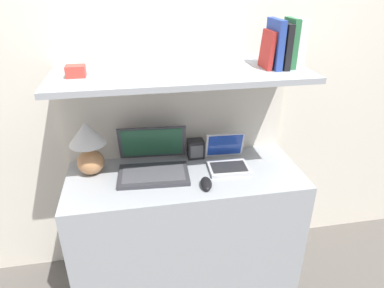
{
  "coord_description": "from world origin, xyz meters",
  "views": [
    {
      "loc": [
        -0.25,
        -1.3,
        1.73
      ],
      "look_at": [
        0.04,
        0.25,
        0.94
      ],
      "focal_mm": 32.0,
      "sensor_mm": 36.0,
      "label": 1
    }
  ],
  "objects_px": {
    "book_green": "(290,43)",
    "book_blue": "(275,44)",
    "shelf_gadget": "(76,71)",
    "router_box": "(196,149)",
    "laptop_small": "(227,160)",
    "book_red": "(267,50)",
    "table_lamp": "(88,145)",
    "laptop_large": "(153,164)",
    "book_black": "(282,46)",
    "computer_mouse": "(206,184)",
    "book_white": "(297,43)"
  },
  "relations": [
    {
      "from": "computer_mouse",
      "to": "book_black",
      "type": "bearing_deg",
      "value": 25.46
    },
    {
      "from": "computer_mouse",
      "to": "book_green",
      "type": "xyz_separation_m",
      "value": [
        0.46,
        0.2,
        0.64
      ]
    },
    {
      "from": "router_box",
      "to": "book_green",
      "type": "xyz_separation_m",
      "value": [
        0.45,
        -0.12,
        0.6
      ]
    },
    {
      "from": "router_box",
      "to": "book_black",
      "type": "relative_size",
      "value": 0.5
    },
    {
      "from": "laptop_large",
      "to": "book_white",
      "type": "relative_size",
      "value": 1.67
    },
    {
      "from": "laptop_small",
      "to": "router_box",
      "type": "relative_size",
      "value": 2.11
    },
    {
      "from": "laptop_large",
      "to": "shelf_gadget",
      "type": "distance_m",
      "value": 0.61
    },
    {
      "from": "table_lamp",
      "to": "book_red",
      "type": "bearing_deg",
      "value": -2.75
    },
    {
      "from": "computer_mouse",
      "to": "router_box",
      "type": "bearing_deg",
      "value": 88.9
    },
    {
      "from": "book_white",
      "to": "book_blue",
      "type": "distance_m",
      "value": 0.12
    },
    {
      "from": "shelf_gadget",
      "to": "computer_mouse",
      "type": "bearing_deg",
      "value": -18.99
    },
    {
      "from": "table_lamp",
      "to": "shelf_gadget",
      "type": "height_order",
      "value": "shelf_gadget"
    },
    {
      "from": "book_red",
      "to": "router_box",
      "type": "bearing_deg",
      "value": 160.77
    },
    {
      "from": "shelf_gadget",
      "to": "book_red",
      "type": "bearing_deg",
      "value": 0.0
    },
    {
      "from": "book_blue",
      "to": "router_box",
      "type": "bearing_deg",
      "value": 162.49
    },
    {
      "from": "laptop_small",
      "to": "book_red",
      "type": "distance_m",
      "value": 0.62
    },
    {
      "from": "computer_mouse",
      "to": "router_box",
      "type": "height_order",
      "value": "router_box"
    },
    {
      "from": "book_black",
      "to": "shelf_gadget",
      "type": "distance_m",
      "value": 1.0
    },
    {
      "from": "table_lamp",
      "to": "book_black",
      "type": "distance_m",
      "value": 1.1
    },
    {
      "from": "book_white",
      "to": "book_green",
      "type": "relative_size",
      "value": 0.99
    },
    {
      "from": "laptop_small",
      "to": "book_black",
      "type": "relative_size",
      "value": 1.06
    },
    {
      "from": "table_lamp",
      "to": "laptop_small",
      "type": "xyz_separation_m",
      "value": [
        0.74,
        -0.07,
        -0.13
      ]
    },
    {
      "from": "book_red",
      "to": "book_blue",
      "type": "bearing_deg",
      "value": 0.0
    },
    {
      "from": "computer_mouse",
      "to": "router_box",
      "type": "distance_m",
      "value": 0.32
    },
    {
      "from": "table_lamp",
      "to": "book_red",
      "type": "distance_m",
      "value": 1.03
    },
    {
      "from": "computer_mouse",
      "to": "book_red",
      "type": "xyz_separation_m",
      "value": [
        0.34,
        0.2,
        0.61
      ]
    },
    {
      "from": "book_black",
      "to": "table_lamp",
      "type": "bearing_deg",
      "value": 177.47
    },
    {
      "from": "book_green",
      "to": "book_red",
      "type": "distance_m",
      "value": 0.12
    },
    {
      "from": "book_green",
      "to": "book_blue",
      "type": "distance_m",
      "value": 0.08
    },
    {
      "from": "laptop_large",
      "to": "book_white",
      "type": "height_order",
      "value": "book_white"
    },
    {
      "from": "laptop_large",
      "to": "shelf_gadget",
      "type": "xyz_separation_m",
      "value": [
        -0.33,
        0.0,
        0.52
      ]
    },
    {
      "from": "laptop_small",
      "to": "computer_mouse",
      "type": "distance_m",
      "value": 0.24
    },
    {
      "from": "laptop_small",
      "to": "shelf_gadget",
      "type": "height_order",
      "value": "shelf_gadget"
    },
    {
      "from": "laptop_small",
      "to": "book_black",
      "type": "distance_m",
      "value": 0.66
    },
    {
      "from": "laptop_small",
      "to": "book_green",
      "type": "bearing_deg",
      "value": 4.26
    },
    {
      "from": "laptop_large",
      "to": "book_green",
      "type": "distance_m",
      "value": 0.93
    },
    {
      "from": "book_green",
      "to": "shelf_gadget",
      "type": "relative_size",
      "value": 2.74
    },
    {
      "from": "shelf_gadget",
      "to": "router_box",
      "type": "bearing_deg",
      "value": 11.3
    },
    {
      "from": "book_white",
      "to": "book_blue",
      "type": "bearing_deg",
      "value": 180.0
    },
    {
      "from": "computer_mouse",
      "to": "book_black",
      "type": "height_order",
      "value": "book_black"
    },
    {
      "from": "laptop_small",
      "to": "router_box",
      "type": "height_order",
      "value": "laptop_small"
    },
    {
      "from": "router_box",
      "to": "book_red",
      "type": "height_order",
      "value": "book_red"
    },
    {
      "from": "router_box",
      "to": "book_green",
      "type": "distance_m",
      "value": 0.76
    },
    {
      "from": "laptop_large",
      "to": "router_box",
      "type": "distance_m",
      "value": 0.28
    },
    {
      "from": "laptop_small",
      "to": "computer_mouse",
      "type": "height_order",
      "value": "laptop_small"
    },
    {
      "from": "book_black",
      "to": "book_white",
      "type": "bearing_deg",
      "value": 0.0
    },
    {
      "from": "table_lamp",
      "to": "laptop_large",
      "type": "relative_size",
      "value": 0.76
    },
    {
      "from": "shelf_gadget",
      "to": "book_white",
      "type": "bearing_deg",
      "value": 0.0
    },
    {
      "from": "table_lamp",
      "to": "book_black",
      "type": "bearing_deg",
      "value": -2.53
    },
    {
      "from": "book_blue",
      "to": "shelf_gadget",
      "type": "bearing_deg",
      "value": 180.0
    }
  ]
}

